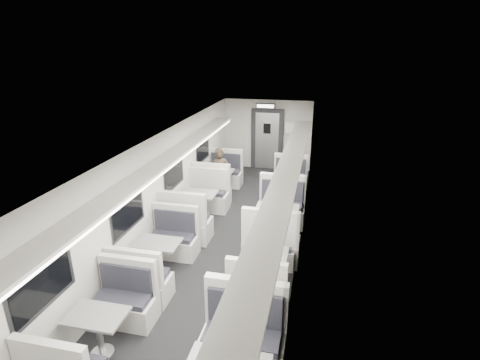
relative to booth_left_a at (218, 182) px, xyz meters
The scene contains 18 objects.
room 3.49m from the booth_left_a, 72.86° to the right, with size 3.24×12.24×2.64m.
booth_left_a is the anchor object (origin of this frame).
booth_left_b 1.88m from the booth_left_a, 90.00° to the right, with size 1.12×2.26×1.21m.
booth_left_c 4.15m from the booth_left_a, 90.00° to the right, with size 0.98×1.99×1.06m.
booth_left_d 6.16m from the booth_left_a, 90.00° to the right, with size 0.96×1.95×1.04m.
booth_right_a 2.00m from the booth_left_a, ahead, with size 1.00×2.03×1.09m.
booth_right_b 3.08m from the booth_left_a, 49.58° to the right, with size 1.12×2.27×1.22m.
booth_right_c 4.49m from the booth_left_a, 63.57° to the right, with size 0.97×1.97×1.05m.
passenger 0.52m from the booth_left_a, 66.40° to the right, with size 0.54×0.36×1.49m, color black.
window_a 1.10m from the booth_left_a, 162.02° to the left, with size 0.02×1.18×0.84m, color black.
window_b 2.31m from the booth_left_a, 103.44° to the right, with size 0.02×1.18×0.84m, color black.
window_c 4.38m from the booth_left_a, 96.56° to the right, with size 0.02×1.18×0.84m, color black.
window_d 6.53m from the booth_left_a, 94.33° to the right, with size 0.02×1.18×0.84m, color black.
luggage_rack_left 3.87m from the booth_left_a, 93.95° to the right, with size 0.46×10.40×0.09m.
luggage_rack_right 4.47m from the booth_left_a, 57.64° to the right, with size 0.46×10.40×0.09m.
vestibule_door 2.95m from the booth_left_a, 69.61° to the left, with size 1.10×0.13×2.10m.
exit_sign 3.08m from the booth_left_a, 65.58° to the left, with size 0.62×0.12×0.16m.
wall_notice 3.39m from the booth_left_a, 56.84° to the left, with size 0.32×0.02×0.40m, color silver.
Camera 1 is at (1.83, -6.56, 4.17)m, focal length 28.00 mm.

